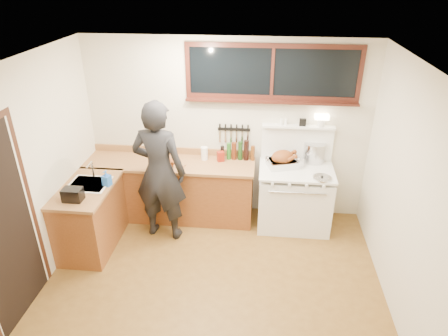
# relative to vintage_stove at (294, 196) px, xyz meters

# --- Properties ---
(ground_plane) EXTENTS (4.00, 3.50, 0.02)m
(ground_plane) POSITION_rel_vintage_stove_xyz_m (-1.00, -1.41, -0.48)
(ground_plane) COLOR brown
(room_shell) EXTENTS (4.10, 3.60, 2.65)m
(room_shell) POSITION_rel_vintage_stove_xyz_m (-1.00, -1.41, 1.18)
(room_shell) COLOR beige
(room_shell) RESTS_ON ground
(counter_back) EXTENTS (2.44, 0.64, 1.00)m
(counter_back) POSITION_rel_vintage_stove_xyz_m (-1.80, 0.04, -0.01)
(counter_back) COLOR brown
(counter_back) RESTS_ON ground
(counter_left) EXTENTS (0.64, 1.09, 0.90)m
(counter_left) POSITION_rel_vintage_stove_xyz_m (-2.70, -0.79, -0.02)
(counter_left) COLOR brown
(counter_left) RESTS_ON ground
(sink_unit) EXTENTS (0.50, 0.45, 0.37)m
(sink_unit) POSITION_rel_vintage_stove_xyz_m (-2.68, -0.71, 0.38)
(sink_unit) COLOR white
(sink_unit) RESTS_ON counter_left
(vintage_stove) EXTENTS (1.02, 0.74, 1.60)m
(vintage_stove) POSITION_rel_vintage_stove_xyz_m (0.00, 0.00, 0.00)
(vintage_stove) COLOR white
(vintage_stove) RESTS_ON ground
(back_window) EXTENTS (2.32, 0.13, 0.77)m
(back_window) POSITION_rel_vintage_stove_xyz_m (-0.40, 0.31, 1.60)
(back_window) COLOR black
(back_window) RESTS_ON room_shell
(left_doorway) EXTENTS (0.02, 1.04, 2.17)m
(left_doorway) POSITION_rel_vintage_stove_xyz_m (-2.99, -1.96, 0.62)
(left_doorway) COLOR black
(left_doorway) RESTS_ON ground
(knife_strip) EXTENTS (0.46, 0.03, 0.28)m
(knife_strip) POSITION_rel_vintage_stove_xyz_m (-0.90, 0.32, 0.84)
(knife_strip) COLOR black
(knife_strip) RESTS_ON room_shell
(man) EXTENTS (0.77, 0.56, 1.96)m
(man) POSITION_rel_vintage_stove_xyz_m (-1.82, -0.44, 0.51)
(man) COLOR black
(man) RESTS_ON ground
(soap_bottle) EXTENTS (0.12, 0.12, 0.21)m
(soap_bottle) POSITION_rel_vintage_stove_xyz_m (-2.43, -0.71, 0.54)
(soap_bottle) COLOR blue
(soap_bottle) RESTS_ON counter_left
(toaster) EXTENTS (0.23, 0.16, 0.16)m
(toaster) POSITION_rel_vintage_stove_xyz_m (-2.70, -1.10, 0.51)
(toaster) COLOR black
(toaster) RESTS_ON counter_left
(cutting_board) EXTENTS (0.52, 0.46, 0.14)m
(cutting_board) POSITION_rel_vintage_stove_xyz_m (-1.79, -0.13, 0.49)
(cutting_board) COLOR olive
(cutting_board) RESTS_ON counter_back
(roast_turkey) EXTENTS (0.47, 0.41, 0.24)m
(roast_turkey) POSITION_rel_vintage_stove_xyz_m (-0.20, 0.06, 0.53)
(roast_turkey) COLOR silver
(roast_turkey) RESTS_ON vintage_stove
(stockpot) EXTENTS (0.37, 0.37, 0.28)m
(stockpot) POSITION_rel_vintage_stove_xyz_m (0.25, 0.28, 0.57)
(stockpot) COLOR silver
(stockpot) RESTS_ON vintage_stove
(saucepan) EXTENTS (0.18, 0.28, 0.11)m
(saucepan) POSITION_rel_vintage_stove_xyz_m (0.03, 0.10, 0.49)
(saucepan) COLOR silver
(saucepan) RESTS_ON vintage_stove
(pot_lid) EXTENTS (0.25, 0.25, 0.04)m
(pot_lid) POSITION_rel_vintage_stove_xyz_m (0.31, -0.25, 0.44)
(pot_lid) COLOR silver
(pot_lid) RESTS_ON vintage_stove
(coffee_tin) EXTENTS (0.12, 0.11, 0.15)m
(coffee_tin) POSITION_rel_vintage_stove_xyz_m (-1.07, 0.14, 0.50)
(coffee_tin) COLOR maroon
(coffee_tin) RESTS_ON counter_back
(pitcher) EXTENTS (0.11, 0.11, 0.19)m
(pitcher) POSITION_rel_vintage_stove_xyz_m (-1.31, 0.18, 0.53)
(pitcher) COLOR white
(pitcher) RESTS_ON counter_back
(bottle_cluster) EXTENTS (0.49, 0.07, 0.30)m
(bottle_cluster) POSITION_rel_vintage_stove_xyz_m (-0.82, 0.22, 0.56)
(bottle_cluster) COLOR black
(bottle_cluster) RESTS_ON counter_back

